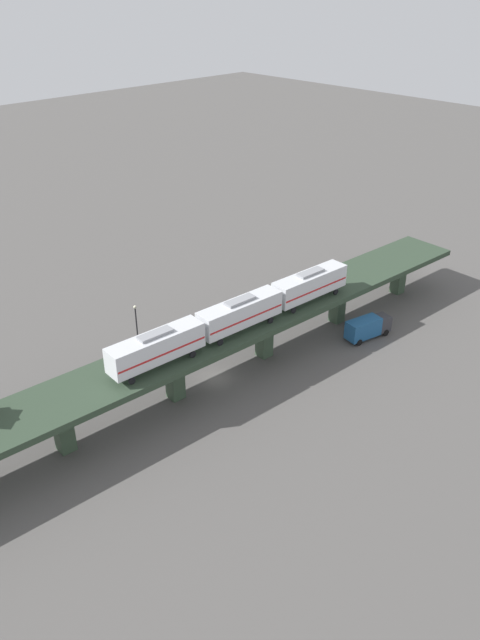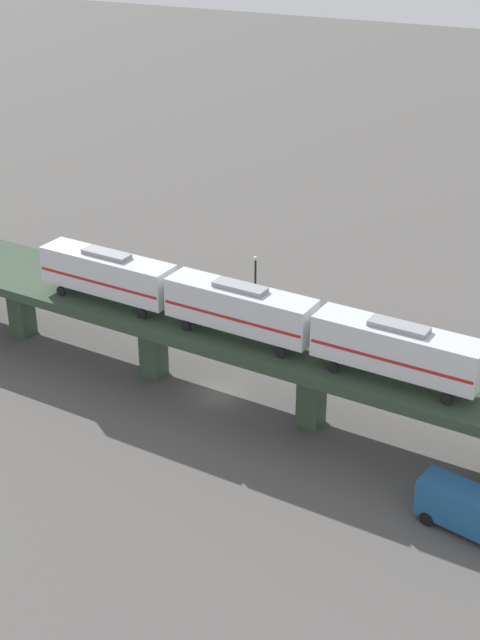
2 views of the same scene
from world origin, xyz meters
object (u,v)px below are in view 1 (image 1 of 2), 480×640
object	(u,v)px
subway_train	(240,313)
street_lamp	(136,324)
street_car_black	(53,395)
delivery_truck	(368,327)
street_car_blue	(221,319)

from	to	relation	value
subway_train	street_lamp	size ratio (longest dim) A/B	5.37
subway_train	street_lamp	distance (m)	16.57
street_car_black	delivery_truck	world-z (taller)	delivery_truck
subway_train	delivery_truck	bearing A→B (deg)	-106.98
delivery_truck	street_car_black	bearing A→B (deg)	66.08
subway_train	street_car_black	distance (m)	25.38
delivery_truck	street_lamp	bearing A→B (deg)	51.26
street_car_blue	delivery_truck	world-z (taller)	delivery_truck
subway_train	street_car_black	world-z (taller)	subway_train
street_car_blue	street_car_black	bearing A→B (deg)	89.33
subway_train	delivery_truck	world-z (taller)	subway_train
street_car_black	delivery_truck	bearing A→B (deg)	-113.92
street_car_blue	delivery_truck	bearing A→B (deg)	-144.51
street_car_black	street_lamp	world-z (taller)	street_lamp
subway_train	street_car_blue	bearing A→B (deg)	-31.97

